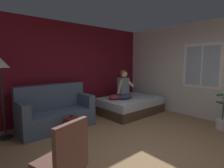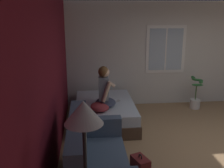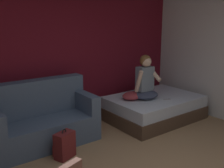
{
  "view_description": "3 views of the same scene",
  "coord_description": "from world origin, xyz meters",
  "px_view_note": "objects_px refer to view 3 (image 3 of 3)",
  "views": [
    {
      "loc": [
        -2.28,
        -1.62,
        1.6
      ],
      "look_at": [
        0.94,
        2.09,
        0.97
      ],
      "focal_mm": 28.0,
      "sensor_mm": 36.0,
      "label": 1
    },
    {
      "loc": [
        -3.88,
        2.46,
        2.47
      ],
      "look_at": [
        0.79,
        2.0,
        1.15
      ],
      "focal_mm": 42.0,
      "sensor_mm": 36.0,
      "label": 2
    },
    {
      "loc": [
        -2.12,
        -1.56,
        2.0
      ],
      "look_at": [
        0.66,
        2.18,
        0.87
      ],
      "focal_mm": 42.0,
      "sensor_mm": 36.0,
      "label": 3
    }
  ],
  "objects_px": {
    "throw_pillow": "(132,96)",
    "cell_phone": "(167,99)",
    "backpack": "(64,145)",
    "bed": "(154,108)",
    "couch": "(42,120)",
    "person_seated": "(145,81)"
  },
  "relations": [
    {
      "from": "throw_pillow",
      "to": "cell_phone",
      "type": "xyz_separation_m",
      "value": [
        0.52,
        -0.45,
        -0.07
      ]
    },
    {
      "from": "cell_phone",
      "to": "backpack",
      "type": "bearing_deg",
      "value": -63.63
    },
    {
      "from": "bed",
      "to": "couch",
      "type": "xyz_separation_m",
      "value": [
        -2.29,
        0.31,
        0.16
      ]
    },
    {
      "from": "bed",
      "to": "person_seated",
      "type": "height_order",
      "value": "person_seated"
    },
    {
      "from": "couch",
      "to": "backpack",
      "type": "relative_size",
      "value": 3.72
    },
    {
      "from": "couch",
      "to": "throw_pillow",
      "type": "bearing_deg",
      "value": -5.39
    },
    {
      "from": "bed",
      "to": "throw_pillow",
      "type": "xyz_separation_m",
      "value": [
        -0.48,
        0.14,
        0.31
      ]
    },
    {
      "from": "couch",
      "to": "cell_phone",
      "type": "xyz_separation_m",
      "value": [
        2.33,
        -0.62,
        0.09
      ]
    },
    {
      "from": "bed",
      "to": "backpack",
      "type": "relative_size",
      "value": 4.13
    },
    {
      "from": "bed",
      "to": "person_seated",
      "type": "relative_size",
      "value": 2.16
    },
    {
      "from": "couch",
      "to": "backpack",
      "type": "bearing_deg",
      "value": -84.93
    },
    {
      "from": "person_seated",
      "to": "throw_pillow",
      "type": "xyz_separation_m",
      "value": [
        -0.23,
        0.12,
        -0.29
      ]
    },
    {
      "from": "bed",
      "to": "throw_pillow",
      "type": "height_order",
      "value": "throw_pillow"
    },
    {
      "from": "person_seated",
      "to": "backpack",
      "type": "xyz_separation_m",
      "value": [
        -1.98,
        -0.37,
        -0.64
      ]
    },
    {
      "from": "throw_pillow",
      "to": "backpack",
      "type": "bearing_deg",
      "value": -164.36
    },
    {
      "from": "person_seated",
      "to": "throw_pillow",
      "type": "height_order",
      "value": "person_seated"
    },
    {
      "from": "bed",
      "to": "throw_pillow",
      "type": "bearing_deg",
      "value": 163.75
    },
    {
      "from": "couch",
      "to": "person_seated",
      "type": "height_order",
      "value": "person_seated"
    },
    {
      "from": "bed",
      "to": "backpack",
      "type": "height_order",
      "value": "bed"
    },
    {
      "from": "couch",
      "to": "cell_phone",
      "type": "relative_size",
      "value": 11.82
    },
    {
      "from": "backpack",
      "to": "throw_pillow",
      "type": "xyz_separation_m",
      "value": [
        1.75,
        0.49,
        0.36
      ]
    },
    {
      "from": "backpack",
      "to": "cell_phone",
      "type": "relative_size",
      "value": 3.18
    }
  ]
}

